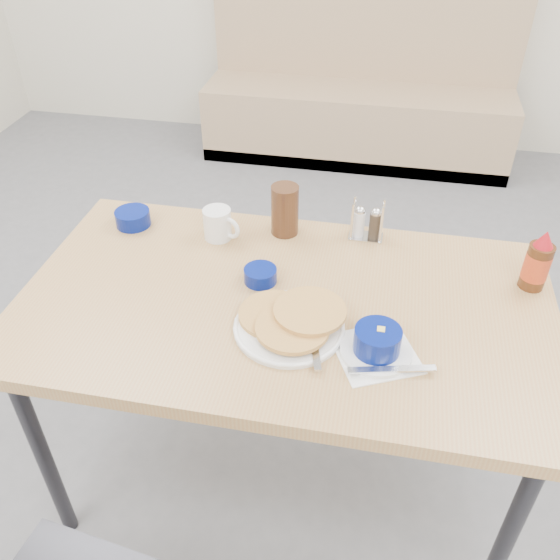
% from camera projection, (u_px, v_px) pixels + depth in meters
% --- Properties ---
extents(ground, '(6.00, 6.00, 0.00)m').
position_uv_depth(ground, '(268.00, 540.00, 1.82)').
color(ground, slate).
rests_on(ground, ground).
extents(booth_bench, '(1.90, 0.56, 1.22)m').
position_uv_depth(booth_bench, '(359.00, 100.00, 3.77)').
color(booth_bench, tan).
rests_on(booth_bench, ground).
extents(dining_table, '(1.40, 0.80, 0.76)m').
position_uv_depth(dining_table, '(284.00, 318.00, 1.59)').
color(dining_table, tan).
rests_on(dining_table, ground).
extents(pancake_plate, '(0.27, 0.28, 0.05)m').
position_uv_depth(pancake_plate, '(291.00, 322.00, 1.45)').
color(pancake_plate, white).
rests_on(pancake_plate, dining_table).
extents(coffee_mug, '(0.12, 0.08, 0.09)m').
position_uv_depth(coffee_mug, '(219.00, 224.00, 1.76)').
color(coffee_mug, white).
rests_on(coffee_mug, dining_table).
extents(grits_setting, '(0.26, 0.24, 0.08)m').
position_uv_depth(grits_setting, '(377.00, 344.00, 1.38)').
color(grits_setting, white).
rests_on(grits_setting, dining_table).
extents(creamer_bowl, '(0.11, 0.11, 0.05)m').
position_uv_depth(creamer_bowl, '(133.00, 218.00, 1.83)').
color(creamer_bowl, navy).
rests_on(creamer_bowl, dining_table).
extents(butter_bowl, '(0.09, 0.09, 0.04)m').
position_uv_depth(butter_bowl, '(260.00, 275.00, 1.60)').
color(butter_bowl, navy).
rests_on(butter_bowl, dining_table).
extents(amber_tumbler, '(0.10, 0.10, 0.16)m').
position_uv_depth(amber_tumbler, '(285.00, 210.00, 1.76)').
color(amber_tumbler, '#3F2414').
rests_on(amber_tumbler, dining_table).
extents(condiment_caddy, '(0.10, 0.06, 0.12)m').
position_uv_depth(condiment_caddy, '(367.00, 225.00, 1.76)').
color(condiment_caddy, silver).
rests_on(condiment_caddy, dining_table).
extents(syrup_bottle, '(0.07, 0.07, 0.18)m').
position_uv_depth(syrup_bottle, '(537.00, 263.00, 1.55)').
color(syrup_bottle, '#47230F').
rests_on(syrup_bottle, dining_table).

